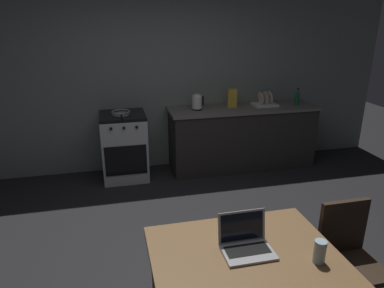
{
  "coord_description": "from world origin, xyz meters",
  "views": [
    {
      "loc": [
        -0.65,
        -2.64,
        2.13
      ],
      "look_at": [
        0.18,
        0.88,
        0.83
      ],
      "focal_mm": 33.24,
      "sensor_mm": 36.0,
      "label": 1
    }
  ],
  "objects_px": {
    "dining_table": "(245,264)",
    "drinking_glass": "(320,252)",
    "cereal_box": "(232,98)",
    "stove_oven": "(124,146)",
    "chair": "(348,254)",
    "frying_pan": "(121,113)",
    "laptop": "(246,244)",
    "electric_kettle": "(197,102)",
    "bottle": "(297,97)",
    "dish_rack": "(265,103)"
  },
  "relations": [
    {
      "from": "dining_table",
      "to": "bottle",
      "type": "relative_size",
      "value": 4.8
    },
    {
      "from": "drinking_glass",
      "to": "stove_oven",
      "type": "bearing_deg",
      "value": 108.02
    },
    {
      "from": "dish_rack",
      "to": "electric_kettle",
      "type": "bearing_deg",
      "value": 180.0
    },
    {
      "from": "dining_table",
      "to": "cereal_box",
      "type": "xyz_separation_m",
      "value": [
        0.94,
        2.97,
        0.38
      ]
    },
    {
      "from": "stove_oven",
      "to": "dining_table",
      "type": "xyz_separation_m",
      "value": [
        0.61,
        -2.95,
        0.2
      ]
    },
    {
      "from": "laptop",
      "to": "dish_rack",
      "type": "distance_m",
      "value": 3.23
    },
    {
      "from": "chair",
      "to": "dining_table",
      "type": "bearing_deg",
      "value": -163.98
    },
    {
      "from": "drinking_glass",
      "to": "cereal_box",
      "type": "distance_m",
      "value": 3.19
    },
    {
      "from": "electric_kettle",
      "to": "laptop",
      "type": "bearing_deg",
      "value": -97.91
    },
    {
      "from": "laptop",
      "to": "cereal_box",
      "type": "bearing_deg",
      "value": 85.09
    },
    {
      "from": "bottle",
      "to": "dish_rack",
      "type": "height_order",
      "value": "bottle"
    },
    {
      "from": "dining_table",
      "to": "drinking_glass",
      "type": "bearing_deg",
      "value": -21.87
    },
    {
      "from": "stove_oven",
      "to": "bottle",
      "type": "height_order",
      "value": "bottle"
    },
    {
      "from": "stove_oven",
      "to": "drinking_glass",
      "type": "bearing_deg",
      "value": -71.98
    },
    {
      "from": "stove_oven",
      "to": "cereal_box",
      "type": "distance_m",
      "value": 1.65
    },
    {
      "from": "chair",
      "to": "dish_rack",
      "type": "relative_size",
      "value": 2.6
    },
    {
      "from": "drinking_glass",
      "to": "cereal_box",
      "type": "xyz_separation_m",
      "value": [
        0.54,
        3.13,
        0.24
      ]
    },
    {
      "from": "electric_kettle",
      "to": "drinking_glass",
      "type": "bearing_deg",
      "value": -90.32
    },
    {
      "from": "electric_kettle",
      "to": "dining_table",
      "type": "bearing_deg",
      "value": -98.13
    },
    {
      "from": "electric_kettle",
      "to": "drinking_glass",
      "type": "height_order",
      "value": "electric_kettle"
    },
    {
      "from": "chair",
      "to": "cereal_box",
      "type": "distance_m",
      "value": 2.9
    },
    {
      "from": "laptop",
      "to": "cereal_box",
      "type": "height_order",
      "value": "cereal_box"
    },
    {
      "from": "drinking_glass",
      "to": "laptop",
      "type": "bearing_deg",
      "value": 151.07
    },
    {
      "from": "frying_pan",
      "to": "drinking_glass",
      "type": "xyz_separation_m",
      "value": [
        1.03,
        -3.08,
        -0.13
      ]
    },
    {
      "from": "stove_oven",
      "to": "dish_rack",
      "type": "bearing_deg",
      "value": 0.07
    },
    {
      "from": "stove_oven",
      "to": "frying_pan",
      "type": "bearing_deg",
      "value": -119.43
    },
    {
      "from": "laptop",
      "to": "frying_pan",
      "type": "height_order",
      "value": "frying_pan"
    },
    {
      "from": "bottle",
      "to": "frying_pan",
      "type": "relative_size",
      "value": 0.59
    },
    {
      "from": "electric_kettle",
      "to": "drinking_glass",
      "type": "xyz_separation_m",
      "value": [
        -0.02,
        -3.11,
        -0.21
      ]
    },
    {
      "from": "bottle",
      "to": "stove_oven",
      "type": "bearing_deg",
      "value": 178.92
    },
    {
      "from": "stove_oven",
      "to": "dish_rack",
      "type": "distance_m",
      "value": 2.1
    },
    {
      "from": "chair",
      "to": "frying_pan",
      "type": "distance_m",
      "value": 3.2
    },
    {
      "from": "laptop",
      "to": "cereal_box",
      "type": "relative_size",
      "value": 1.23
    },
    {
      "from": "cereal_box",
      "to": "frying_pan",
      "type": "bearing_deg",
      "value": -178.21
    },
    {
      "from": "chair",
      "to": "stove_oven",
      "type": "bearing_deg",
      "value": 125.49
    },
    {
      "from": "chair",
      "to": "dish_rack",
      "type": "bearing_deg",
      "value": 86.56
    },
    {
      "from": "laptop",
      "to": "stove_oven",
      "type": "bearing_deg",
      "value": 114.8
    },
    {
      "from": "stove_oven",
      "to": "chair",
      "type": "bearing_deg",
      "value": -62.76
    },
    {
      "from": "laptop",
      "to": "dining_table",
      "type": "bearing_deg",
      "value": -97.57
    },
    {
      "from": "frying_pan",
      "to": "dish_rack",
      "type": "relative_size",
      "value": 1.23
    },
    {
      "from": "laptop",
      "to": "electric_kettle",
      "type": "xyz_separation_m",
      "value": [
        0.4,
        2.9,
        0.24
      ]
    },
    {
      "from": "cereal_box",
      "to": "dish_rack",
      "type": "bearing_deg",
      "value": -2.3
    },
    {
      "from": "cereal_box",
      "to": "dining_table",
      "type": "bearing_deg",
      "value": -107.56
    },
    {
      "from": "drinking_glass",
      "to": "dish_rack",
      "type": "bearing_deg",
      "value": 71.65
    },
    {
      "from": "stove_oven",
      "to": "electric_kettle",
      "type": "distance_m",
      "value": 1.17
    },
    {
      "from": "stove_oven",
      "to": "electric_kettle",
      "type": "bearing_deg",
      "value": 0.14
    },
    {
      "from": "bottle",
      "to": "drinking_glass",
      "type": "relative_size",
      "value": 1.66
    },
    {
      "from": "bottle",
      "to": "drinking_glass",
      "type": "bearing_deg",
      "value": -116.33
    },
    {
      "from": "stove_oven",
      "to": "dish_rack",
      "type": "height_order",
      "value": "dish_rack"
    },
    {
      "from": "dining_table",
      "to": "drinking_glass",
      "type": "height_order",
      "value": "drinking_glass"
    }
  ]
}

